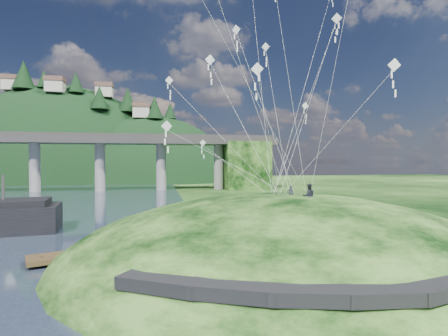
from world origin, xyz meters
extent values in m
plane|color=black|center=(0.00, 0.00, 0.00)|extent=(320.00, 320.00, 0.00)
ellipsoid|color=black|center=(8.00, 2.00, -1.50)|extent=(36.00, 32.00, 13.00)
cube|color=black|center=(-1.50, -8.00, 2.03)|extent=(4.32, 3.62, 0.71)
cube|color=black|center=(1.50, -9.65, 2.09)|extent=(4.10, 2.97, 0.61)
cube|color=black|center=(4.50, -10.65, 2.08)|extent=(3.85, 2.37, 0.62)
cube|color=black|center=(7.50, -11.10, 2.04)|extent=(3.62, 1.83, 0.66)
cube|color=black|center=(10.50, -10.90, 2.05)|extent=(3.82, 2.27, 0.68)
cylinder|color=gray|center=(-32.00, 70.00, 6.50)|extent=(2.60, 2.60, 13.00)
cylinder|color=gray|center=(-16.50, 70.00, 6.50)|extent=(2.60, 2.60, 13.00)
cylinder|color=gray|center=(-1.00, 70.00, 6.50)|extent=(2.60, 2.60, 13.00)
cylinder|color=gray|center=(14.50, 70.00, 6.50)|extent=(2.60, 2.60, 13.00)
cube|color=black|center=(22.00, 70.00, 6.50)|extent=(12.00, 11.00, 13.00)
ellipsoid|color=black|center=(-40.00, 126.00, -6.00)|extent=(96.00, 68.00, 88.00)
ellipsoid|color=black|center=(-5.00, 118.00, -10.00)|extent=(76.00, 56.00, 72.00)
cone|color=black|center=(-49.87, 114.63, 39.23)|extent=(8.01, 8.01, 10.54)
cone|color=black|center=(-42.87, 114.06, 37.88)|extent=(4.97, 4.97, 6.54)
cone|color=black|center=(-31.40, 112.04, 36.68)|extent=(5.83, 5.83, 7.67)
cone|color=black|center=(-22.45, 107.08, 30.58)|extent=(6.47, 6.47, 8.51)
cone|color=black|center=(-13.22, 113.99, 31.23)|extent=(7.13, 7.13, 9.38)
cone|color=black|center=(-3.12, 109.03, 27.87)|extent=(6.56, 6.56, 8.63)
cone|color=black|center=(2.77, 114.63, 27.68)|extent=(4.88, 4.88, 6.42)
cube|color=beige|center=(-55.00, 118.00, 35.99)|extent=(6.00, 5.00, 4.00)
cube|color=brown|center=(-55.00, 118.00, 38.69)|extent=(6.40, 5.40, 1.60)
cube|color=beige|center=(-38.00, 110.00, 34.28)|extent=(6.00, 5.00, 4.00)
cube|color=brown|center=(-38.00, 110.00, 36.98)|extent=(6.40, 5.40, 1.60)
cube|color=beige|center=(-22.00, 116.00, 34.18)|extent=(6.00, 5.00, 4.00)
cube|color=brown|center=(-22.00, 116.00, 36.88)|extent=(6.40, 5.40, 1.60)
cube|color=beige|center=(-8.00, 110.00, 25.88)|extent=(6.00, 5.00, 4.00)
cube|color=brown|center=(-8.00, 110.00, 28.58)|extent=(6.40, 5.40, 1.60)
cube|color=black|center=(-16.86, 16.90, 3.15)|extent=(7.21, 6.29, 0.65)
cylinder|color=#2D2B2B|center=(-17.94, 16.75, 4.56)|extent=(0.26, 0.26, 3.25)
cube|color=#372816|center=(-4.18, 5.34, 0.47)|extent=(14.38, 7.35, 0.36)
cylinder|color=#372816|center=(-9.99, 3.10, 0.21)|extent=(0.31, 0.31, 1.04)
cylinder|color=#372816|center=(-7.08, 4.22, 0.21)|extent=(0.31, 0.31, 1.04)
cylinder|color=#372816|center=(-4.18, 5.34, 0.21)|extent=(0.31, 0.31, 1.04)
cylinder|color=#372816|center=(-1.27, 6.46, 0.21)|extent=(0.31, 0.31, 1.04)
cylinder|color=#372816|center=(1.63, 7.58, 0.21)|extent=(0.31, 0.31, 1.04)
imported|color=#252632|center=(8.50, 1.69, 5.74)|extent=(0.55, 0.38, 1.48)
imported|color=#252632|center=(9.53, 0.63, 5.91)|extent=(1.06, 0.91, 1.91)
cube|color=white|center=(2.58, 4.64, 15.98)|extent=(0.85, 0.18, 0.86)
cube|color=white|center=(2.58, 4.64, 15.38)|extent=(0.11, 0.05, 0.50)
cube|color=white|center=(2.58, 4.64, 14.77)|extent=(0.11, 0.05, 0.50)
cube|color=white|center=(2.58, 4.64, 14.16)|extent=(0.11, 0.05, 0.50)
cube|color=white|center=(12.53, -4.95, 13.45)|extent=(0.80, 0.19, 0.80)
cube|color=white|center=(12.53, -4.95, 12.88)|extent=(0.10, 0.02, 0.47)
cube|color=white|center=(12.53, -4.95, 12.31)|extent=(0.10, 0.02, 0.47)
cube|color=white|center=(12.53, -4.95, 11.74)|extent=(0.10, 0.02, 0.47)
cube|color=white|center=(11.26, 5.33, 12.55)|extent=(0.66, 0.25, 0.67)
cube|color=white|center=(11.26, 5.33, 12.07)|extent=(0.08, 0.06, 0.40)
cube|color=white|center=(11.26, 5.33, 11.58)|extent=(0.08, 0.06, 0.40)
cube|color=white|center=(11.26, 5.33, 11.10)|extent=(0.08, 0.06, 0.40)
cube|color=white|center=(2.80, 11.40, 9.50)|extent=(0.64, 0.23, 0.65)
cube|color=white|center=(2.80, 11.40, 9.03)|extent=(0.09, 0.02, 0.38)
cube|color=white|center=(2.80, 11.40, 8.56)|extent=(0.09, 0.02, 0.38)
cube|color=white|center=(2.80, 11.40, 8.09)|extent=(0.09, 0.02, 0.38)
cube|color=white|center=(4.53, 3.50, 18.17)|extent=(0.57, 0.53, 0.72)
cube|color=white|center=(4.53, 3.50, 17.65)|extent=(0.09, 0.06, 0.43)
cube|color=white|center=(4.53, 3.50, 17.13)|extent=(0.09, 0.06, 0.43)
cube|color=white|center=(4.53, 3.50, 16.61)|extent=(0.09, 0.06, 0.43)
cube|color=white|center=(3.66, -5.64, 12.60)|extent=(0.64, 0.34, 0.69)
cube|color=white|center=(3.66, -5.64, 12.11)|extent=(0.09, 0.04, 0.40)
cube|color=white|center=(3.66, -5.64, 11.61)|extent=(0.09, 0.04, 0.40)
cube|color=white|center=(3.66, -5.64, 11.12)|extent=(0.09, 0.04, 0.40)
cube|color=white|center=(-1.05, 1.84, 10.16)|extent=(0.80, 0.27, 0.79)
cube|color=white|center=(-1.05, 1.84, 9.58)|extent=(0.11, 0.03, 0.47)
cube|color=white|center=(-1.05, 1.84, 9.01)|extent=(0.11, 0.03, 0.47)
cube|color=white|center=(-1.05, 1.84, 8.43)|extent=(0.11, 0.03, 0.47)
cube|color=white|center=(16.80, 10.13, 22.70)|extent=(0.68, 0.26, 0.69)
cube|color=white|center=(16.80, 10.13, 22.21)|extent=(0.08, 0.07, 0.41)
cube|color=white|center=(16.80, 10.13, 21.71)|extent=(0.08, 0.07, 0.41)
cube|color=white|center=(16.80, 10.13, 21.21)|extent=(0.08, 0.07, 0.41)
cube|color=white|center=(16.89, 11.24, 24.59)|extent=(0.10, 0.07, 0.47)
cube|color=white|center=(11.17, -0.40, 18.01)|extent=(0.63, 0.45, 0.72)
cube|color=white|center=(11.17, -0.40, 17.48)|extent=(0.10, 0.05, 0.43)
cube|color=white|center=(11.17, -0.40, 16.96)|extent=(0.10, 0.05, 0.43)
cube|color=white|center=(11.17, -0.40, 16.44)|extent=(0.10, 0.05, 0.43)
cube|color=white|center=(7.92, 6.43, 17.94)|extent=(0.64, 0.46, 0.73)
cube|color=white|center=(7.92, 6.43, 17.41)|extent=(0.10, 0.05, 0.43)
cube|color=white|center=(7.92, 6.43, 16.88)|extent=(0.10, 0.05, 0.43)
cube|color=white|center=(7.92, 6.43, 16.35)|extent=(0.10, 0.05, 0.43)
cube|color=white|center=(-0.74, 6.04, 14.47)|extent=(0.69, 0.18, 0.69)
cube|color=white|center=(-0.74, 6.04, 13.98)|extent=(0.09, 0.02, 0.40)
cube|color=white|center=(-0.74, 6.04, 13.49)|extent=(0.09, 0.02, 0.40)
cube|color=white|center=(-0.74, 6.04, 12.99)|extent=(0.09, 0.02, 0.40)
camera|label=1|loc=(-1.62, -24.06, 7.53)|focal=28.00mm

